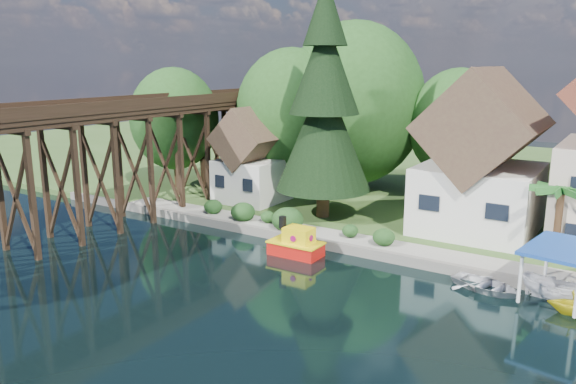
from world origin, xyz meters
name	(u,v)px	position (x,y,z in m)	size (l,w,h in m)	color
ground	(259,292)	(0.00, 0.00, 0.00)	(140.00, 140.00, 0.00)	black
bank	(452,178)	(0.00, 34.00, 0.25)	(140.00, 52.00, 0.50)	#355220
seawall	(390,257)	(4.00, 8.00, 0.31)	(60.00, 0.40, 0.62)	slate
promenade	(430,254)	(6.00, 9.30, 0.53)	(50.00, 2.60, 0.06)	gray
trestle_bridge	(121,153)	(-16.00, 5.17, 5.35)	(4.12, 44.18, 9.30)	black
house_left	(481,164)	(7.00, 16.00, 5.14)	(7.64, 8.64, 11.02)	silver
shed	(252,161)	(-11.00, 14.50, 3.83)	(5.09, 5.40, 7.85)	silver
bg_trees	(423,120)	(1.00, 21.25, 7.29)	(49.90, 13.30, 10.57)	#382314
shrubs	(282,217)	(-4.60, 9.26, 1.23)	(15.76, 2.47, 1.70)	#1B3D16
conifer	(324,105)	(-3.61, 13.28, 8.77)	(6.97, 6.97, 17.17)	#382314
palm_tree	(561,192)	(12.48, 12.01, 4.61)	(3.97, 3.97, 4.70)	#382314
tugboat	(296,244)	(-1.41, 5.99, 0.73)	(3.36, 1.86, 2.43)	red
boat_white_a	(487,283)	(9.97, 6.71, 0.39)	(2.67, 3.74, 0.77)	silver
boat_canopy	(560,279)	(13.38, 7.09, 1.26)	(3.86, 5.00, 2.94)	white
boat_yellow	(576,302)	(14.25, 5.99, 0.65)	(2.12, 2.45, 1.29)	yellow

